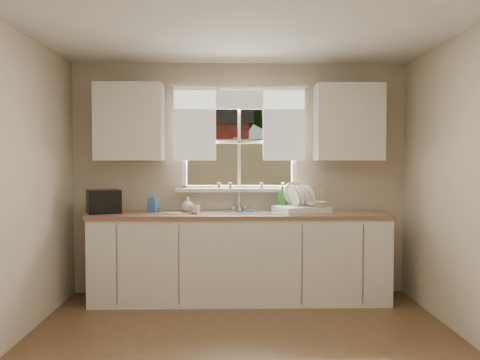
{
  "coord_description": "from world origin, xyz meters",
  "views": [
    {
      "loc": [
        -0.11,
        -3.52,
        1.46
      ],
      "look_at": [
        0.0,
        1.65,
        1.25
      ],
      "focal_mm": 38.0,
      "sensor_mm": 36.0,
      "label": 1
    }
  ],
  "objects_px": {
    "dish_rack": "(301,206)",
    "soap_bottle_a": "(283,197)",
    "cup": "(195,209)",
    "black_appliance": "(104,201)"
  },
  "relations": [
    {
      "from": "dish_rack",
      "to": "soap_bottle_a",
      "type": "xyz_separation_m",
      "value": [
        -0.18,
        0.15,
        0.09
      ]
    },
    {
      "from": "cup",
      "to": "dish_rack",
      "type": "bearing_deg",
      "value": -12.23
    },
    {
      "from": "soap_bottle_a",
      "to": "cup",
      "type": "relative_size",
      "value": 2.76
    },
    {
      "from": "dish_rack",
      "to": "black_appliance",
      "type": "distance_m",
      "value": 2.04
    },
    {
      "from": "cup",
      "to": "black_appliance",
      "type": "distance_m",
      "value": 0.95
    },
    {
      "from": "soap_bottle_a",
      "to": "cup",
      "type": "distance_m",
      "value": 0.95
    },
    {
      "from": "cup",
      "to": "soap_bottle_a",
      "type": "bearing_deg",
      "value": -2.59
    },
    {
      "from": "soap_bottle_a",
      "to": "black_appliance",
      "type": "bearing_deg",
      "value": -175.13
    },
    {
      "from": "cup",
      "to": "black_appliance",
      "type": "bearing_deg",
      "value": 159.96
    },
    {
      "from": "soap_bottle_a",
      "to": "dish_rack",
      "type": "bearing_deg",
      "value": -39.94
    }
  ]
}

